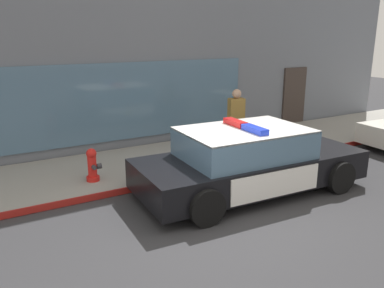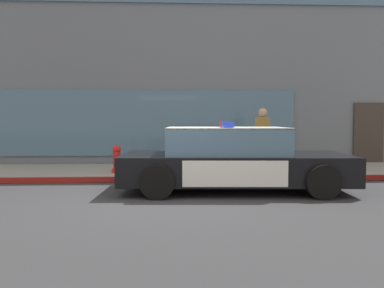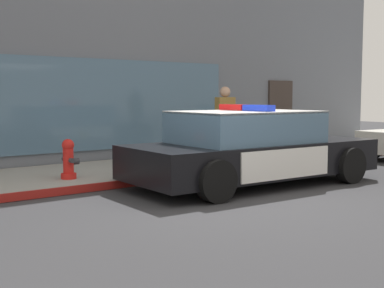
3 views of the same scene
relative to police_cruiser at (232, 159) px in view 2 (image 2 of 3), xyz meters
The scene contains 7 objects.
ground 1.87m from the police_cruiser, 154.12° to the right, with size 48.00×48.00×0.00m, color #303033.
sidewalk 3.06m from the police_cruiser, 121.54° to the left, with size 48.00×2.78×0.15m, color gray.
curb_red_paint 2.04m from the police_cruiser, 143.63° to the left, with size 28.80×0.04×0.14m, color maroon.
storefront_building 10.33m from the police_cruiser, 96.82° to the left, with size 20.86×11.53×7.98m.
police_cruiser is the anchor object (origin of this frame).
fire_hydrant 3.35m from the police_cruiser, 145.89° to the left, with size 0.34×0.39×0.73m.
pedestrian_on_sidewalk 2.33m from the police_cruiser, 60.59° to the left, with size 0.45×0.35×1.71m.
Camera 2 is at (0.31, -7.42, 1.54)m, focal length 35.55 mm.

